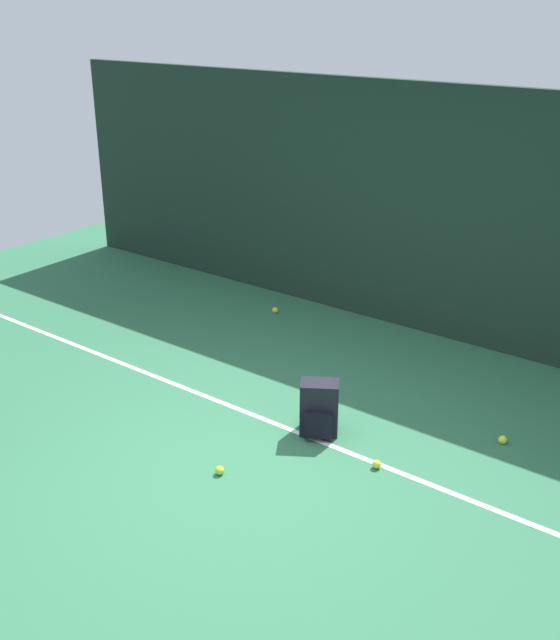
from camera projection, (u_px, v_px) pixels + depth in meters
ground_plane at (248, 459)px, 5.73m from camera, size 12.00×12.00×0.00m
back_fence at (441, 215)px, 7.44m from camera, size 10.00×0.10×2.49m
court_line at (290, 429)px, 6.12m from camera, size 9.00×0.05×0.00m
backpack at (319, 409)px, 5.99m from camera, size 0.37×0.38×0.44m
tennis_ball_near_player at (377, 464)px, 5.60m from camera, size 0.07×0.07×0.07m
tennis_ball_by_fence at (220, 470)px, 5.53m from camera, size 0.07×0.07×0.07m
tennis_ball_mid_court at (275, 310)px, 8.38m from camera, size 0.07×0.07×0.07m
tennis_ball_far_left at (503, 440)px, 5.91m from camera, size 0.07×0.07×0.07m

